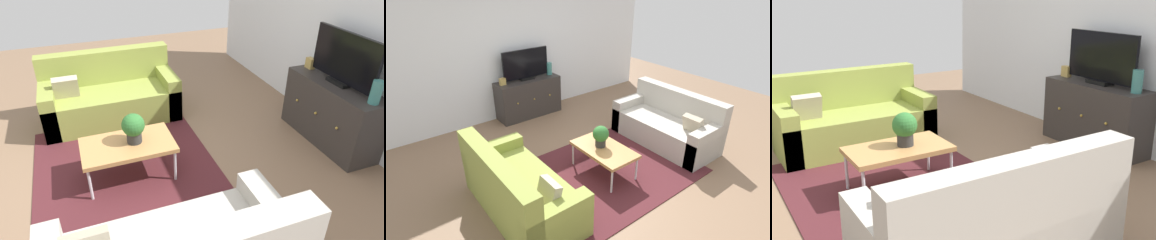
# 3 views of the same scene
# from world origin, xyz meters

# --- Properties ---
(ground_plane) EXTENTS (10.00, 10.00, 0.00)m
(ground_plane) POSITION_xyz_m (0.00, 0.00, 0.00)
(ground_plane) COLOR #84664C
(wall_back) EXTENTS (6.40, 0.12, 2.70)m
(wall_back) POSITION_xyz_m (0.00, 2.55, 1.35)
(wall_back) COLOR white
(wall_back) RESTS_ON ground_plane
(area_rug) EXTENTS (2.50, 1.90, 0.01)m
(area_rug) POSITION_xyz_m (0.00, -0.15, 0.01)
(area_rug) COLOR #4C1E23
(area_rug) RESTS_ON ground_plane
(couch_left_side) EXTENTS (0.81, 1.72, 0.87)m
(couch_left_side) POSITION_xyz_m (-1.43, -0.10, 0.29)
(couch_left_side) COLOR olive
(couch_left_side) RESTS_ON ground_plane
(couch_right_side) EXTENTS (0.81, 1.72, 0.87)m
(couch_right_side) POSITION_xyz_m (1.43, -0.10, 0.29)
(couch_right_side) COLOR #B2ADA3
(couch_right_side) RESTS_ON ground_plane
(coffee_table) EXTENTS (0.55, 0.92, 0.41)m
(coffee_table) POSITION_xyz_m (-0.05, -0.13, 0.38)
(coffee_table) COLOR #B7844C
(coffee_table) RESTS_ON ground_plane
(potted_plant) EXTENTS (0.23, 0.23, 0.31)m
(potted_plant) POSITION_xyz_m (-0.06, -0.05, 0.58)
(potted_plant) COLOR #2D2D2D
(potted_plant) RESTS_ON coffee_table
(tv_console) EXTENTS (1.26, 0.47, 0.75)m
(tv_console) POSITION_xyz_m (0.09, 2.27, 0.37)
(tv_console) COLOR #332D2B
(tv_console) RESTS_ON ground_plane
(flat_screen_tv) EXTENTS (0.94, 0.16, 0.58)m
(flat_screen_tv) POSITION_xyz_m (0.09, 2.29, 1.04)
(flat_screen_tv) COLOR black
(flat_screen_tv) RESTS_ON tv_console
(glass_vase) EXTENTS (0.11, 0.11, 0.24)m
(glass_vase) POSITION_xyz_m (0.60, 2.27, 0.87)
(glass_vase) COLOR teal
(glass_vase) RESTS_ON tv_console
(mantel_clock) EXTENTS (0.11, 0.07, 0.13)m
(mantel_clock) POSITION_xyz_m (-0.42, 2.27, 0.81)
(mantel_clock) COLOR tan
(mantel_clock) RESTS_ON tv_console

